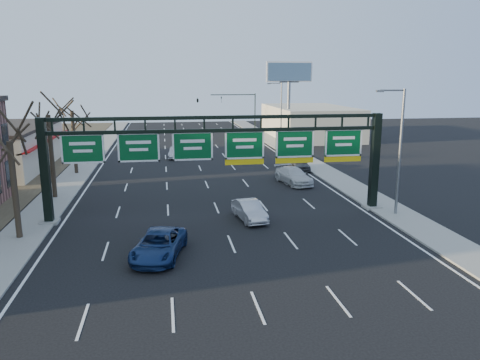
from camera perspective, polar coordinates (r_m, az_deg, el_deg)
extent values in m
plane|color=black|center=(26.46, -0.43, -9.27)|extent=(160.00, 160.00, 0.00)
cube|color=gray|center=(46.23, -20.32, -0.46)|extent=(3.00, 120.00, 0.12)
cube|color=gray|center=(48.28, 11.00, 0.62)|extent=(3.00, 120.00, 0.12)
cube|color=white|center=(45.51, -4.31, 0.03)|extent=(21.60, 120.00, 0.01)
cube|color=black|center=(33.82, -22.67, 0.94)|extent=(0.55, 0.55, 7.20)
cube|color=gray|center=(34.63, -22.19, -4.74)|extent=(1.20, 1.20, 0.20)
cube|color=black|center=(36.33, 16.08, 2.16)|extent=(0.55, 0.55, 7.20)
cube|color=gray|center=(37.09, 15.76, -3.16)|extent=(1.20, 1.20, 0.20)
cube|color=black|center=(32.62, -2.64, 7.63)|extent=(23.40, 0.25, 0.25)
cube|color=black|center=(32.71, -2.62, 6.06)|extent=(23.40, 0.25, 0.25)
cube|color=#054A20|center=(33.07, -18.62, 3.65)|extent=(2.80, 0.10, 2.00)
cube|color=#054A20|center=(32.67, -12.25, 3.92)|extent=(2.80, 0.10, 2.00)
cube|color=#054A20|center=(32.68, -5.80, 4.15)|extent=(2.80, 0.10, 2.00)
cube|color=#054A20|center=(33.10, 0.55, 4.32)|extent=(2.80, 0.10, 2.00)
cube|color=yellow|center=(33.30, 0.55, 2.24)|extent=(2.80, 0.10, 0.40)
cube|color=#054A20|center=(33.92, 6.69, 4.43)|extent=(2.80, 0.10, 2.00)
cube|color=yellow|center=(34.11, 6.64, 2.40)|extent=(2.80, 0.10, 0.40)
cube|color=#054A20|center=(35.10, 12.48, 4.49)|extent=(2.80, 0.10, 2.00)
cube|color=yellow|center=(35.28, 12.39, 2.53)|extent=(2.80, 0.10, 0.40)
cube|color=#AA1113|center=(55.18, -22.51, 4.46)|extent=(1.20, 18.00, 0.40)
cube|color=beige|center=(78.34, 8.48, 7.02)|extent=(12.00, 20.00, 5.00)
cylinder|color=black|center=(31.36, -25.78, -1.02)|extent=(0.36, 0.36, 6.08)
cylinder|color=black|center=(40.79, -21.98, 2.75)|extent=(0.36, 0.36, 6.84)
cylinder|color=black|center=(50.52, -19.56, 4.44)|extent=(0.36, 0.36, 6.46)
cylinder|color=slate|center=(34.82, 18.92, 3.25)|extent=(0.20, 0.20, 9.00)
cylinder|color=slate|center=(34.02, 18.09, 10.56)|extent=(1.80, 0.12, 0.12)
cube|color=slate|center=(33.62, 16.70, 10.55)|extent=(0.50, 0.22, 0.15)
cylinder|color=slate|center=(66.54, 5.03, 7.98)|extent=(0.20, 0.20, 9.00)
cylinder|color=slate|center=(66.12, 4.34, 11.79)|extent=(1.80, 0.12, 0.12)
cube|color=slate|center=(65.92, 3.56, 11.75)|extent=(0.50, 0.22, 0.15)
cylinder|color=slate|center=(71.98, 5.92, 8.21)|extent=(0.50, 0.50, 9.00)
cube|color=slate|center=(71.78, 6.00, 11.79)|extent=(3.00, 0.30, 0.20)
cube|color=white|center=(71.78, 6.03, 12.99)|extent=(7.00, 0.30, 3.00)
cube|color=#436387|center=(71.59, 6.07, 12.99)|extent=(6.60, 0.05, 2.60)
cylinder|color=black|center=(81.04, 1.84, 8.04)|extent=(0.18, 0.18, 7.00)
cylinder|color=black|center=(80.21, -0.86, 10.36)|extent=(7.60, 0.14, 0.14)
imported|color=black|center=(79.97, -2.29, 9.77)|extent=(0.20, 0.20, 1.00)
imported|color=black|center=(79.58, -5.19, 9.71)|extent=(0.54, 0.54, 1.62)
imported|color=navy|center=(26.50, -9.85, -7.77)|extent=(3.53, 5.56, 1.43)
imported|color=#AAAAAF|center=(32.68, 1.14, -3.73)|extent=(2.07, 4.30, 1.36)
imported|color=silver|center=(43.95, 6.55, 0.51)|extent=(2.99, 5.43, 1.49)
imported|color=#3A3D3F|center=(50.39, 7.25, 2.00)|extent=(1.84, 4.23, 1.42)
imported|color=#B1B1B6|center=(58.05, -7.81, 3.32)|extent=(2.02, 4.19, 1.33)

